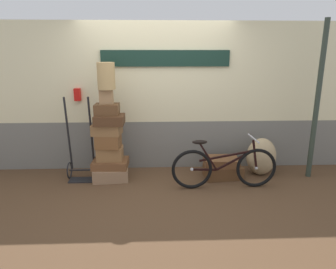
{
  "coord_description": "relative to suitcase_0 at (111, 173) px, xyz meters",
  "views": [
    {
      "loc": [
        -0.02,
        -4.37,
        1.97
      ],
      "look_at": [
        0.17,
        0.17,
        0.75
      ],
      "focal_mm": 33.06,
      "sensor_mm": 36.0,
      "label": 1
    }
  ],
  "objects": [
    {
      "name": "suitcase_1",
      "position": [
        -0.0,
        0.03,
        0.16
      ],
      "size": [
        0.56,
        0.43,
        0.12
      ],
      "primitive_type": "cube",
      "rotation": [
        0.0,
        0.0,
        -0.04
      ],
      "color": "brown",
      "rests_on": "suitcase_0"
    },
    {
      "name": "ground",
      "position": [
        0.74,
        -0.25,
        -0.13
      ],
      "size": [
        9.22,
        5.2,
        0.06
      ],
      "primitive_type": "cube",
      "color": "#513823"
    },
    {
      "name": "suitcase_6",
      "position": [
        -0.01,
        0.03,
        1.03
      ],
      "size": [
        0.36,
        0.29,
        0.16
      ],
      "primitive_type": "cube",
      "rotation": [
        0.0,
        0.0,
        0.0
      ],
      "color": "brown",
      "rests_on": "suitcase_5"
    },
    {
      "name": "suitcase_0",
      "position": [
        0.0,
        0.0,
        0.0
      ],
      "size": [
        0.58,
        0.45,
        0.2
      ],
      "primitive_type": "cube",
      "rotation": [
        0.0,
        0.0,
        0.09
      ],
      "color": "#937051",
      "rests_on": "ground"
    },
    {
      "name": "suitcase_3",
      "position": [
        -0.01,
        0.0,
        0.54
      ],
      "size": [
        0.39,
        0.31,
        0.21
      ],
      "primitive_type": "cube",
      "rotation": [
        0.0,
        0.0,
        -0.1
      ],
      "color": "brown",
      "rests_on": "suitcase_2"
    },
    {
      "name": "suitcase_8",
      "position": [
        1.8,
        0.0,
        0.0
      ],
      "size": [
        0.62,
        0.43,
        0.2
      ],
      "primitive_type": "cube",
      "rotation": [
        0.0,
        0.0,
        0.12
      ],
      "color": "brown",
      "rests_on": "ground"
    },
    {
      "name": "suitcase_4",
      "position": [
        -0.03,
        0.02,
        0.72
      ],
      "size": [
        0.46,
        0.36,
        0.17
      ],
      "primitive_type": "cube",
      "rotation": [
        0.0,
        0.0,
        -0.11
      ],
      "color": "olive",
      "rests_on": "suitcase_3"
    },
    {
      "name": "suitcase_5",
      "position": [
        0.02,
        -0.01,
        0.88
      ],
      "size": [
        0.45,
        0.36,
        0.14
      ],
      "primitive_type": "cube",
      "rotation": [
        0.0,
        0.0,
        -0.01
      ],
      "color": "#4C2D19",
      "rests_on": "suitcase_4"
    },
    {
      "name": "suitcase_7",
      "position": [
        -0.01,
        0.03,
        1.22
      ],
      "size": [
        0.2,
        0.14,
        0.22
      ],
      "primitive_type": "cube",
      "rotation": [
        0.0,
        0.0,
        0.02
      ],
      "color": "#9E754C",
      "rests_on": "suitcase_6"
    },
    {
      "name": "suitcase_9",
      "position": [
        1.77,
        0.02,
        0.17
      ],
      "size": [
        0.55,
        0.4,
        0.13
      ],
      "primitive_type": "cube",
      "rotation": [
        0.0,
        0.0,
        -0.03
      ],
      "color": "brown",
      "rests_on": "suitcase_8"
    },
    {
      "name": "bicycle",
      "position": [
        1.72,
        -0.38,
        0.23
      ],
      "size": [
        1.57,
        0.46,
        0.77
      ],
      "color": "black",
      "rests_on": "ground"
    },
    {
      "name": "wicker_basket",
      "position": [
        0.0,
        0.02,
        1.53
      ],
      "size": [
        0.26,
        0.26,
        0.39
      ],
      "primitive_type": "cylinder",
      "color": "tan",
      "rests_on": "suitcase_7"
    },
    {
      "name": "suitcase_2",
      "position": [
        -0.0,
        0.04,
        0.33
      ],
      "size": [
        0.4,
        0.29,
        0.21
      ],
      "primitive_type": "cube",
      "rotation": [
        0.0,
        0.0,
        -0.02
      ],
      "color": "olive",
      "rests_on": "suitcase_1"
    },
    {
      "name": "station_building",
      "position": [
        0.75,
        0.59,
        1.13
      ],
      "size": [
        7.22,
        0.74,
        2.45
      ],
      "color": "slate",
      "rests_on": "ground"
    },
    {
      "name": "luggage_trolley",
      "position": [
        -0.46,
        0.06,
        0.22
      ],
      "size": [
        0.44,
        0.35,
        1.32
      ],
      "color": "black",
      "rests_on": "ground"
    },
    {
      "name": "burlap_sack",
      "position": [
        2.45,
        0.11,
        0.21
      ],
      "size": [
        0.48,
        0.41,
        0.62
      ],
      "primitive_type": "ellipsoid",
      "color": "tan",
      "rests_on": "ground"
    }
  ]
}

